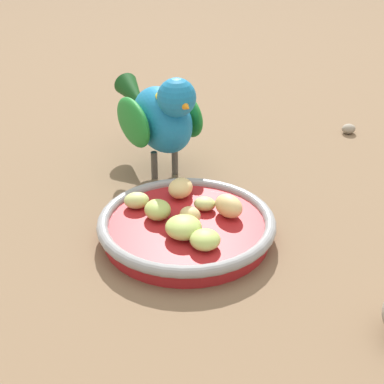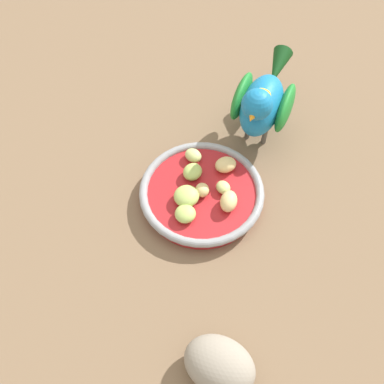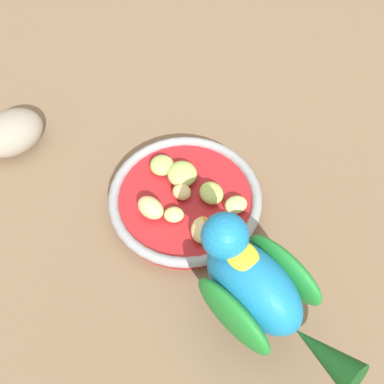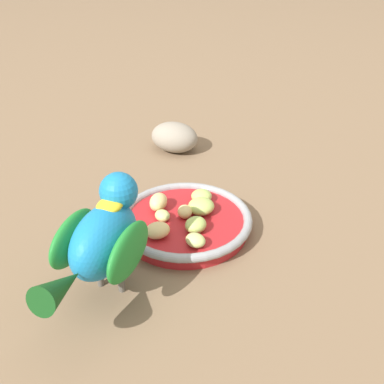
% 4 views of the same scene
% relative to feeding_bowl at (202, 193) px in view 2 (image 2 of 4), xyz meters
% --- Properties ---
extents(ground_plane, '(4.00, 4.00, 0.00)m').
position_rel_feeding_bowl_xyz_m(ground_plane, '(-0.02, 0.02, -0.01)').
color(ground_plane, '#7A6047').
extents(feeding_bowl, '(0.20, 0.20, 0.03)m').
position_rel_feeding_bowl_xyz_m(feeding_bowl, '(0.00, 0.00, 0.00)').
color(feeding_bowl, '#AD1E23').
rests_on(feeding_bowl, ground_plane).
extents(apple_piece_0, '(0.04, 0.03, 0.02)m').
position_rel_feeding_bowl_xyz_m(apple_piece_0, '(-0.01, -0.03, 0.02)').
color(apple_piece_0, '#B2CC66').
rests_on(apple_piece_0, feeding_bowl).
extents(apple_piece_1, '(0.04, 0.04, 0.02)m').
position_rel_feeding_bowl_xyz_m(apple_piece_1, '(0.03, -0.01, 0.02)').
color(apple_piece_1, '#B2CC66').
rests_on(apple_piece_1, feeding_bowl).
extents(apple_piece_2, '(0.04, 0.04, 0.02)m').
position_rel_feeding_bowl_xyz_m(apple_piece_2, '(-0.06, 0.00, 0.02)').
color(apple_piece_2, '#E5C67F').
rests_on(apple_piece_2, feeding_bowl).
extents(apple_piece_3, '(0.04, 0.04, 0.02)m').
position_rel_feeding_bowl_xyz_m(apple_piece_3, '(0.05, 0.01, 0.02)').
color(apple_piece_3, '#B2CC66').
rests_on(apple_piece_3, feeding_bowl).
extents(apple_piece_4, '(0.04, 0.04, 0.02)m').
position_rel_feeding_bowl_xyz_m(apple_piece_4, '(-0.01, 0.05, 0.02)').
color(apple_piece_4, '#E5C67F').
rests_on(apple_piece_4, feeding_bowl).
extents(apple_piece_5, '(0.03, 0.03, 0.02)m').
position_rel_feeding_bowl_xyz_m(apple_piece_5, '(0.00, 0.00, 0.02)').
color(apple_piece_5, '#E5C67F').
rests_on(apple_piece_5, feeding_bowl).
extents(apple_piece_6, '(0.03, 0.03, 0.01)m').
position_rel_feeding_bowl_xyz_m(apple_piece_6, '(-0.03, 0.02, 0.01)').
color(apple_piece_6, '#C6D17A').
rests_on(apple_piece_6, feeding_bowl).
extents(apple_piece_7, '(0.02, 0.03, 0.02)m').
position_rel_feeding_bowl_xyz_m(apple_piece_7, '(-0.04, -0.05, 0.01)').
color(apple_piece_7, '#C6D17A').
rests_on(apple_piece_7, feeding_bowl).
extents(parrot, '(0.21, 0.12, 0.15)m').
position_rel_feeding_bowl_xyz_m(parrot, '(-0.17, -0.01, 0.07)').
color(parrot, '#59544C').
rests_on(parrot, ground_plane).
extents(rock_large, '(0.09, 0.11, 0.06)m').
position_rel_feeding_bowl_xyz_m(rock_large, '(0.19, 0.18, 0.01)').
color(rock_large, gray).
rests_on(rock_large, ground_plane).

